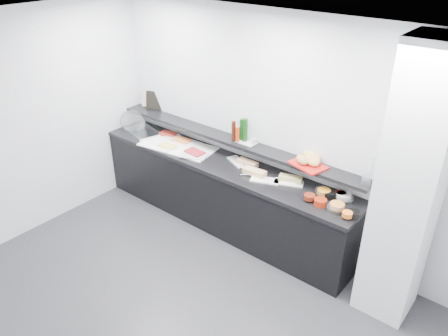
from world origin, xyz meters
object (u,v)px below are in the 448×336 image
Objects in this scene: sandwich_plate_mid at (265,180)px; condiment_tray at (246,142)px; bread_tray at (308,165)px; carafe at (368,171)px; framed_print at (155,101)px; cloche_base at (143,132)px.

condiment_tray is at bearing 129.28° from sandwich_plate_mid.
sandwich_plate_mid is at bearing -27.10° from condiment_tray.
bread_tray is 0.66m from carafe.
framed_print reaches higher than condiment_tray.
carafe is at bearing 19.05° from cloche_base.
framed_print is at bearing 117.26° from cloche_base.
sandwich_plate_mid is 1.24× the size of framed_print.
condiment_tray is at bearing -168.74° from bread_tray.
cloche_base is at bearing -176.56° from carafe.
condiment_tray is (1.62, 0.23, 0.24)m from cloche_base.
sandwich_plate_mid is at bearing -140.23° from bread_tray.
carafe is (1.06, 0.21, 0.39)m from sandwich_plate_mid.
cloche_base is 2.50m from bread_tray.
cloche_base is 3.16m from carafe.
framed_print is (-2.13, 0.33, 0.37)m from sandwich_plate_mid.
cloche_base is 1.31× the size of bread_tray.
framed_print is at bearing 178.69° from condiment_tray.
carafe is at bearing 0.04° from condiment_tray.
bread_tray is at bearing -1.96° from condiment_tray.
sandwich_plate_mid is 1.07× the size of carafe.
carafe is at bearing 15.96° from bread_tray.
sandwich_plate_mid is 1.15m from carafe.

